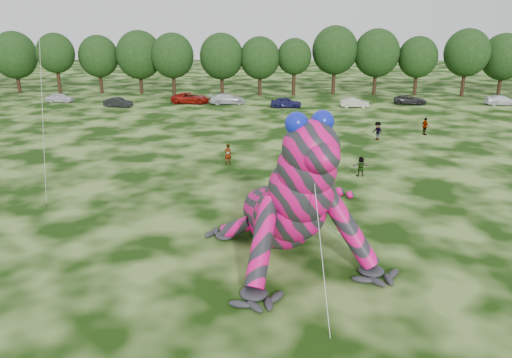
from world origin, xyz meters
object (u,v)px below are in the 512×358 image
(tree_7, at_px, (222,65))
(car_1, at_px, (118,102))
(tree_6, at_px, (173,64))
(tree_2, at_px, (15,62))
(tree_10, at_px, (335,60))
(tree_12, at_px, (417,66))
(tree_14, at_px, (503,64))
(car_2, at_px, (191,98))
(tree_13, at_px, (466,63))
(car_0, at_px, (60,98))
(tree_9, at_px, (294,67))
(car_4, at_px, (286,102))
(tree_4, at_px, (99,64))
(car_5, at_px, (355,103))
(inflatable_gecko, at_px, (276,173))
(spectator_2, at_px, (378,131))
(spectator_3, at_px, (425,126))
(spectator_0, at_px, (228,154))
(tree_5, at_px, (140,62))
(tree_8, at_px, (260,66))
(car_6, at_px, (410,100))
(tree_3, at_px, (57,64))
(car_3, at_px, (228,99))
(car_7, at_px, (502,100))
(spectator_5, at_px, (361,166))
(tree_11, at_px, (376,62))

(tree_7, bearing_deg, car_1, -141.81)
(tree_6, distance_m, car_1, 12.60)
(tree_2, xyz_separation_m, car_1, (19.60, -12.45, -4.18))
(tree_10, xyz_separation_m, tree_12, (12.62, -0.84, -0.77))
(tree_14, bearing_deg, car_2, -168.94)
(tree_13, xyz_separation_m, car_0, (-59.96, -7.24, -4.40))
(tree_9, bearing_deg, car_4, -98.07)
(tree_4, relative_size, car_5, 2.35)
(inflatable_gecko, xyz_separation_m, spectator_2, (10.64, 23.96, -3.12))
(tree_7, height_order, spectator_3, tree_7)
(tree_12, height_order, spectator_0, tree_12)
(tree_14, distance_m, spectator_3, 34.70)
(tree_14, bearing_deg, tree_5, -179.71)
(tree_8, xyz_separation_m, spectator_0, (-2.10, -37.71, -3.58))
(tree_14, height_order, car_4, tree_14)
(tree_4, bearing_deg, car_6, -11.20)
(tree_4, distance_m, car_5, 40.48)
(tree_3, bearing_deg, tree_13, 0.05)
(car_3, distance_m, car_7, 38.33)
(spectator_5, bearing_deg, tree_11, -106.61)
(tree_14, bearing_deg, inflatable_gecko, -123.52)
(tree_8, height_order, spectator_0, tree_8)
(tree_11, xyz_separation_m, spectator_2, (-5.68, -29.87, -4.11))
(spectator_0, height_order, spectator_5, spectator_0)
(tree_2, xyz_separation_m, tree_11, (56.80, -0.57, 0.21))
(tree_10, bearing_deg, tree_2, 179.79)
(car_2, bearing_deg, tree_10, -62.05)
(tree_13, bearing_deg, spectator_2, -123.44)
(tree_2, xyz_separation_m, car_7, (72.70, -9.68, -4.15))
(car_2, bearing_deg, tree_14, -74.14)
(car_6, xyz_separation_m, spectator_2, (-8.97, -21.14, 0.30))
(tree_2, distance_m, tree_7, 33.00)
(tree_11, bearing_deg, car_0, -169.90)
(car_0, relative_size, car_2, 0.71)
(car_1, bearing_deg, tree_9, -55.32)
(tree_4, bearing_deg, tree_9, -2.55)
(tree_13, bearing_deg, inflatable_gecko, -119.35)
(tree_3, bearing_deg, spectator_2, -33.26)
(car_4, distance_m, car_5, 9.36)
(tree_13, distance_m, car_2, 41.99)
(car_7, height_order, spectator_5, spectator_5)
(tree_4, relative_size, tree_13, 0.89)
(tree_14, bearing_deg, tree_9, -177.57)
(car_1, bearing_deg, tree_4, 37.09)
(tree_2, xyz_separation_m, tree_5, (19.89, -0.33, 0.08))
(tree_7, bearing_deg, inflatable_gecko, -81.81)
(tree_9, relative_size, car_7, 1.89)
(tree_12, distance_m, spectator_5, 44.42)
(tree_9, xyz_separation_m, spectator_5, (3.26, -41.00, -3.55))
(tree_6, height_order, spectator_5, tree_6)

